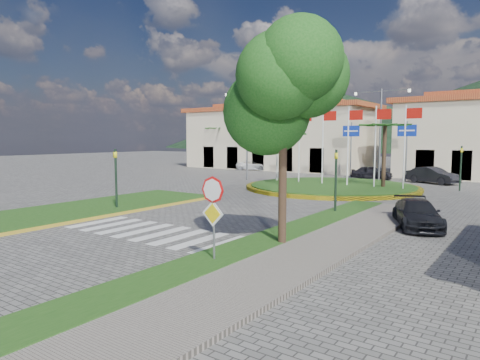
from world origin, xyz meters
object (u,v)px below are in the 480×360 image
Objects in this scene: stop_sign at (213,205)px; white_van at (254,165)px; car_dark_a at (372,173)px; deciduous_tree at (283,96)px; car_side_right at (417,214)px; roundabout_island at (332,186)px; car_dark_b at (433,175)px.

stop_sign reaches higher than white_van.
deciduous_tree is at bearing 179.09° from car_dark_a.
deciduous_tree is 1.71× the size of car_side_right.
car_side_right is (23.39, -22.84, 0.02)m from white_van.
deciduous_tree is 1.68× the size of white_van.
deciduous_tree is (0.60, 3.04, 3.38)m from stop_sign.
roundabout_island is at bearing 166.74° from car_dark_a.
car_dark_b is (5.38, 8.13, 0.51)m from roundabout_island.
deciduous_tree reaches higher than roundabout_island.
roundabout_island is 3.14× the size of white_van.
deciduous_tree reaches higher than car_side_right.
roundabout_island is at bearing 104.47° from car_side_right.
deciduous_tree is at bearing -139.83° from car_side_right.
stop_sign is (4.90, -20.04, 1.62)m from roundabout_island.
stop_sign reaches higher than car_dark_b.
roundabout_island is 8.82m from car_dark_a.
car_dark_b is at bearing 75.73° from car_side_right.
car_side_right reaches higher than white_van.
deciduous_tree is at bearing 78.82° from stop_sign.
deciduous_tree reaches higher than white_van.
car_side_right is (3.62, 9.19, -1.21)m from stop_sign.
deciduous_tree is (5.50, -17.00, 5.00)m from roundabout_island.
car_dark_b reaches higher than car_side_right.
roundabout_island is 3.05× the size of car_dark_b.
stop_sign is 0.67× the size of car_side_right.
roundabout_island is at bearing -144.26° from white_van.
roundabout_island is 9.76m from car_dark_b.
car_dark_a is 21.39m from car_side_right.
white_van is at bearing 121.68° from stop_sign.
car_dark_a reaches higher than white_van.
car_dark_a is at bearing 104.60° from car_dark_b.
white_van is 15.28m from car_dark_a.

